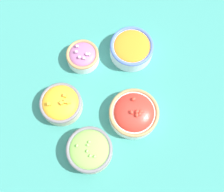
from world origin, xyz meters
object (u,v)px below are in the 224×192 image
(bowl_cherry_tomatoes, at_px, (134,113))
(bowl_squash, at_px, (61,104))
(bowl_lettuce, at_px, (90,150))
(bowl_red_onion, at_px, (83,56))
(bowl_carrots, at_px, (132,48))

(bowl_cherry_tomatoes, bearing_deg, bowl_squash, 100.35)
(bowl_lettuce, bearing_deg, bowl_cherry_tomatoes, -31.79)
(bowl_lettuce, bearing_deg, bowl_red_onion, 23.53)
(bowl_squash, distance_m, bowl_red_onion, 0.19)
(bowl_squash, relative_size, bowl_red_onion, 1.23)
(bowl_carrots, distance_m, bowl_cherry_tomatoes, 0.23)
(bowl_carrots, distance_m, bowl_squash, 0.31)
(bowl_carrots, distance_m, bowl_lettuce, 0.38)
(bowl_carrots, bearing_deg, bowl_lettuce, 176.54)
(bowl_red_onion, bearing_deg, bowl_lettuce, -156.47)
(bowl_lettuce, distance_m, bowl_red_onion, 0.33)
(bowl_carrots, bearing_deg, bowl_red_onion, 116.83)
(bowl_cherry_tomatoes, bearing_deg, bowl_lettuce, 148.21)
(bowl_cherry_tomatoes, bearing_deg, bowl_red_onion, 58.19)
(bowl_cherry_tomatoes, distance_m, bowl_red_onion, 0.27)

